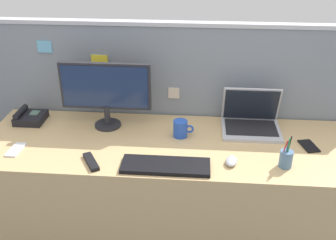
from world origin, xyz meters
name	(u,v)px	position (x,y,z in m)	size (l,w,h in m)	color
ground_plane	(167,236)	(0.00, 0.00, 0.00)	(10.00, 10.00, 0.00)	#424751
desk	(167,192)	(0.00, 0.00, 0.36)	(2.15, 0.71, 0.71)	tan
cubicle_divider	(172,119)	(0.00, 0.40, 0.66)	(2.52, 0.08, 1.31)	gray
desktop_monitor	(105,90)	(-0.39, 0.18, 0.95)	(0.54, 0.16, 0.41)	#232328
laptop	(251,120)	(0.49, 0.21, 0.77)	(0.35, 0.28, 0.25)	#B2B5BC
desk_phone	(30,117)	(-0.89, 0.19, 0.74)	(0.17, 0.17, 0.08)	black
keyboard_main	(166,166)	(0.01, -0.25, 0.72)	(0.46, 0.16, 0.02)	black
computer_mouse_right_hand	(231,161)	(0.35, -0.19, 0.73)	(0.06, 0.10, 0.03)	#B2B5BC
pen_cup	(286,158)	(0.63, -0.19, 0.76)	(0.07, 0.07, 0.18)	#4C7093
cell_phone_black_slab	(309,146)	(0.80, 0.02, 0.72)	(0.08, 0.13, 0.01)	black
cell_phone_white_slab	(16,150)	(-0.83, -0.15, 0.72)	(0.07, 0.15, 0.01)	silver
tv_remote	(91,162)	(-0.38, -0.25, 0.72)	(0.04, 0.17, 0.02)	black
coffee_mug	(181,129)	(0.07, 0.08, 0.76)	(0.12, 0.08, 0.10)	blue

